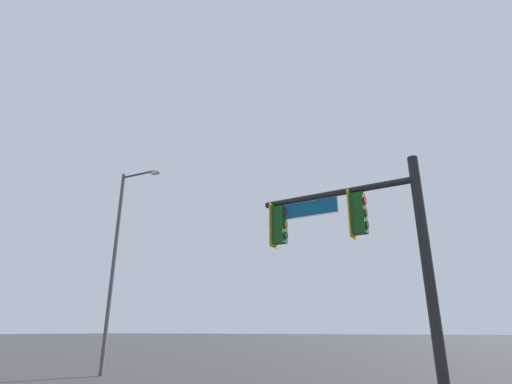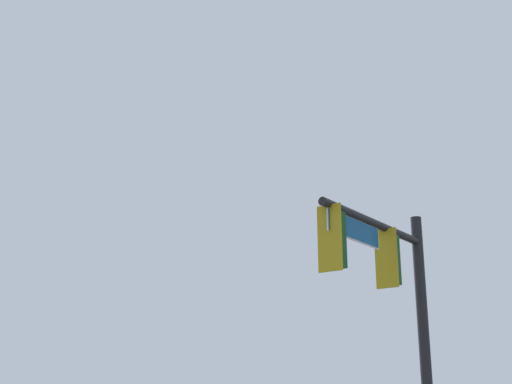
% 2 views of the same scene
% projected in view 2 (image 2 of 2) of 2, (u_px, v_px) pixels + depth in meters
% --- Properties ---
extents(signal_pole_near, '(4.43, 0.70, 5.98)m').
position_uv_depth(signal_pole_near, '(393.00, 289.00, 15.36)').
color(signal_pole_near, black).
rests_on(signal_pole_near, ground_plane).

